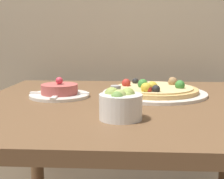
% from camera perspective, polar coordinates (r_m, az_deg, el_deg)
% --- Properties ---
extents(dining_table, '(1.00, 0.90, 0.73)m').
position_cam_1_polar(dining_table, '(1.04, 3.47, -7.85)').
color(dining_table, brown).
rests_on(dining_table, ground_plane).
extents(pizza_plate, '(0.37, 0.37, 0.06)m').
position_cam_1_polar(pizza_plate, '(1.12, 7.86, -0.20)').
color(pizza_plate, silver).
rests_on(pizza_plate, dining_table).
extents(tartare_plate, '(0.21, 0.21, 0.07)m').
position_cam_1_polar(tartare_plate, '(1.09, -9.43, -0.39)').
color(tartare_plate, silver).
rests_on(tartare_plate, dining_table).
extents(small_bowl, '(0.11, 0.11, 0.08)m').
position_cam_1_polar(small_bowl, '(0.78, 1.68, -2.66)').
color(small_bowl, white).
rests_on(small_bowl, dining_table).
extents(salt_shaker, '(0.03, 0.03, 0.07)m').
position_cam_1_polar(salt_shaker, '(0.87, 0.84, -1.64)').
color(salt_shaker, silver).
rests_on(salt_shaker, dining_table).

